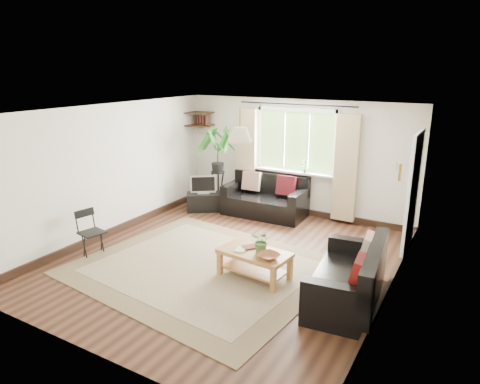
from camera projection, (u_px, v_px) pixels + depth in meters
The scene contains 24 objects.
floor at pixel (228, 260), 6.95m from camera, with size 5.50×5.50×0.00m, color black.
ceiling at pixel (226, 111), 6.28m from camera, with size 5.50×5.50×0.00m, color white.
wall_back at pixel (296, 158), 8.90m from camera, with size 5.00×0.02×2.40m, color beige.
wall_front at pixel (86, 254), 4.32m from camera, with size 5.00×0.02×2.40m, color beige.
wall_left at pixel (111, 170), 7.81m from camera, with size 0.02×5.50×2.40m, color beige.
wall_right at pixel (395, 216), 5.42m from camera, with size 0.02×5.50×2.40m, color beige.
rug at pixel (203, 267), 6.66m from camera, with size 3.67×3.14×0.02m, color #C4B398.
window at pixel (296, 141), 8.77m from camera, with size 2.50×0.16×2.16m, color white, non-canonical shape.
door at pixel (412, 197), 6.91m from camera, with size 0.06×0.96×2.06m, color silver.
corner_shelf at pixel (199, 119), 9.57m from camera, with size 0.50×0.50×0.34m, color black, non-canonical shape.
pendant_lamp at pixel (240, 131), 6.71m from camera, with size 0.36×0.36×0.54m, color beige, non-canonical shape.
wall_sconce at pixel (398, 169), 5.55m from camera, with size 0.12×0.12×0.28m, color beige, non-canonical shape.
sofa_back at pixel (265, 197), 8.95m from camera, with size 1.70×0.85×0.80m, color black, non-canonical shape.
sofa_right at pixel (347, 274), 5.63m from camera, with size 0.83×1.65×0.78m, color black, non-canonical shape.
coffee_table at pixel (254, 264), 6.31m from camera, with size 1.04×0.56×0.42m, color brown, non-canonical shape.
table_plant at pixel (262, 241), 6.19m from camera, with size 0.30×0.26×0.33m, color #406D2B.
bowl at pixel (269, 256), 6.00m from camera, with size 0.30×0.30×0.07m, color brown.
book_a at pixel (236, 249), 6.33m from camera, with size 0.15×0.21×0.02m, color silver.
book_b at pixel (247, 245), 6.46m from camera, with size 0.17×0.23×0.02m, color maroon.
tv_stand at pixel (204, 202), 9.31m from camera, with size 0.71×0.40×0.38m, color black.
tv at pixel (203, 184), 9.20m from camera, with size 0.55×0.18×0.42m, color #A5A5AA, non-canonical shape.
palm_stand at pixel (218, 168), 9.30m from camera, with size 0.69×0.69×1.78m, color black, non-canonical shape.
folding_chair at pixel (92, 233), 7.04m from camera, with size 0.39×0.39×0.76m, color black, non-canonical shape.
sill_plant at pixel (305, 166), 8.72m from camera, with size 0.14×0.10×0.27m, color #2D6023.
Camera 1 is at (3.33, -5.42, 3.02)m, focal length 32.00 mm.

